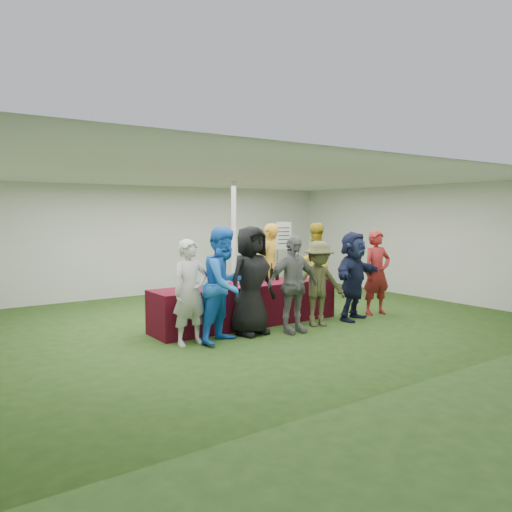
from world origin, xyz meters
TOP-DOWN VIEW (x-y plane):
  - ground at (0.00, 0.00)m, footprint 60.00×60.00m
  - tent at (0.50, 1.20)m, footprint 10.00×10.00m
  - serving_table at (-0.12, -0.21)m, footprint 3.60×0.80m
  - wine_bottles at (0.41, -0.07)m, footprint 0.58×0.16m
  - wine_glasses at (-0.65, -0.46)m, footprint 2.85×0.12m
  - water_bottle at (-0.12, -0.13)m, footprint 0.07×0.07m
  - bar_towel at (1.36, -0.16)m, footprint 0.25×0.18m
  - dump_bucket at (1.49, -0.43)m, footprint 0.24×0.24m
  - wine_list_sign at (2.85, 2.49)m, footprint 0.50×0.03m
  - staff_pourer at (1.14, 0.83)m, footprint 0.78×0.66m
  - staff_back at (2.70, 1.12)m, footprint 1.07×0.96m
  - customer_0 at (-1.61, -0.86)m, footprint 0.61×0.41m
  - customer_1 at (-1.09, -1.01)m, footprint 1.10×1.00m
  - customer_2 at (-0.46, -0.86)m, footprint 0.96×0.69m
  - customer_3 at (0.19, -1.15)m, footprint 1.00×0.49m
  - customer_4 at (0.88, -1.04)m, footprint 1.12×0.86m
  - customer_5 at (1.77, -1.02)m, footprint 1.64×0.97m
  - customer_6 at (2.54, -0.93)m, footprint 0.68×0.52m

SIDE VIEW (x-z plane):
  - ground at x=0.00m, z-range 0.00..0.00m
  - serving_table at x=-0.12m, z-range 0.00..0.75m
  - bar_towel at x=1.36m, z-range 0.75..0.78m
  - customer_4 at x=0.88m, z-range 0.00..1.54m
  - customer_0 at x=-1.61m, z-range 0.00..1.64m
  - customer_3 at x=0.19m, z-range 0.00..1.66m
  - dump_bucket at x=1.49m, z-range 0.75..0.93m
  - customer_5 at x=1.77m, z-range 0.00..1.69m
  - customer_6 at x=2.54m, z-range 0.00..1.69m
  - water_bottle at x=-0.12m, z-range 0.74..0.97m
  - wine_glasses at x=-0.65m, z-range 0.78..0.94m
  - wine_bottles at x=0.41m, z-range 0.71..1.03m
  - staff_back at x=2.70m, z-range 0.00..1.80m
  - staff_pourer at x=1.14m, z-range 0.00..1.81m
  - customer_1 at x=-1.09m, z-range 0.00..1.82m
  - customer_2 at x=-0.46m, z-range 0.00..1.82m
  - wine_list_sign at x=2.85m, z-range 0.42..2.22m
  - tent at x=0.50m, z-range -3.65..6.35m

